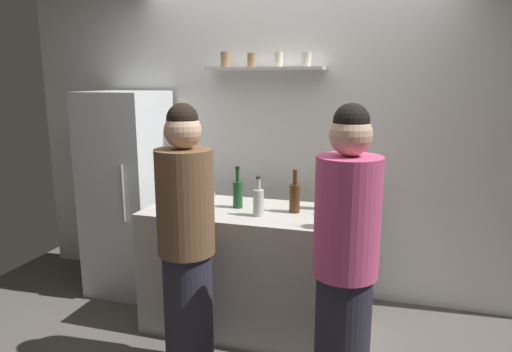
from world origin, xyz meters
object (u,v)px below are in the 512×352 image
(refrigerator, at_px, (128,193))
(person_brown_jacket, at_px, (187,246))
(wine_bottle_green_glass, at_px, (238,193))
(utensil_holder, at_px, (325,218))
(baking_pan, at_px, (189,197))
(water_bottle_plastic, at_px, (320,194))
(person_pink_top, at_px, (345,267))
(wine_bottle_dark_glass, at_px, (347,201))
(wine_bottle_amber_glass, at_px, (295,197))
(wine_bottle_pale_glass, at_px, (258,201))

(refrigerator, height_order, person_brown_jacket, refrigerator)
(person_brown_jacket, bearing_deg, wine_bottle_green_glass, -75.24)
(utensil_holder, bearing_deg, baking_pan, 161.13)
(water_bottle_plastic, bearing_deg, wine_bottle_green_glass, -166.77)
(wine_bottle_green_glass, bearing_deg, person_pink_top, -40.90)
(wine_bottle_dark_glass, bearing_deg, person_brown_jacket, -142.40)
(wine_bottle_dark_glass, relative_size, wine_bottle_green_glass, 0.99)
(wine_bottle_green_glass, bearing_deg, baking_pan, 167.03)
(baking_pan, bearing_deg, utensil_holder, -18.87)
(baking_pan, relative_size, utensil_holder, 1.50)
(person_brown_jacket, bearing_deg, person_pink_top, -161.10)
(wine_bottle_green_glass, relative_size, person_brown_jacket, 0.18)
(utensil_holder, xyz_separation_m, wine_bottle_amber_glass, (-0.25, 0.28, 0.05))
(wine_bottle_green_glass, bearing_deg, person_brown_jacket, -98.13)
(utensil_holder, xyz_separation_m, person_pink_top, (0.18, -0.46, -0.12))
(wine_bottle_green_glass, distance_m, wine_bottle_amber_glass, 0.42)
(utensil_holder, bearing_deg, wine_bottle_green_glass, 157.53)
(person_pink_top, bearing_deg, utensil_holder, 161.59)
(wine_bottle_amber_glass, bearing_deg, utensil_holder, -47.98)
(wine_bottle_amber_glass, distance_m, water_bottle_plastic, 0.21)
(wine_bottle_green_glass, height_order, wine_bottle_pale_glass, wine_bottle_green_glass)
(refrigerator, bearing_deg, baking_pan, -17.07)
(wine_bottle_pale_glass, height_order, water_bottle_plastic, wine_bottle_pale_glass)
(water_bottle_plastic, distance_m, person_brown_jacket, 1.06)
(person_pink_top, bearing_deg, wine_bottle_dark_glass, 145.63)
(refrigerator, xyz_separation_m, wine_bottle_green_glass, (1.09, -0.30, 0.15))
(wine_bottle_pale_glass, bearing_deg, refrigerator, 160.64)
(refrigerator, bearing_deg, water_bottle_plastic, -5.70)
(wine_bottle_amber_glass, height_order, person_brown_jacket, person_brown_jacket)
(baking_pan, distance_m, utensil_holder, 1.16)
(wine_bottle_dark_glass, bearing_deg, water_bottle_plastic, 147.01)
(baking_pan, distance_m, person_pink_top, 1.53)
(water_bottle_plastic, xyz_separation_m, person_pink_top, (0.27, -0.87, -0.16))
(refrigerator, height_order, utensil_holder, refrigerator)
(wine_bottle_pale_glass, relative_size, wine_bottle_amber_glass, 0.90)
(utensil_holder, xyz_separation_m, person_brown_jacket, (-0.76, -0.39, -0.13))
(refrigerator, distance_m, person_pink_top, 2.20)
(refrigerator, relative_size, wine_bottle_green_glass, 5.67)
(refrigerator, relative_size, utensil_holder, 7.54)
(wine_bottle_dark_glass, bearing_deg, wine_bottle_amber_glass, -179.71)
(refrigerator, distance_m, utensil_holder, 1.85)
(utensil_holder, bearing_deg, refrigerator, 161.80)
(refrigerator, xyz_separation_m, person_brown_jacket, (1.00, -0.97, -0.02))
(water_bottle_plastic, height_order, person_pink_top, person_pink_top)
(wine_bottle_pale_glass, bearing_deg, utensil_holder, -14.91)
(utensil_holder, relative_size, water_bottle_plastic, 0.92)
(baking_pan, relative_size, person_brown_jacket, 0.20)
(refrigerator, distance_m, baking_pan, 0.69)
(refrigerator, relative_size, water_bottle_plastic, 6.92)
(wine_bottle_dark_glass, height_order, wine_bottle_green_glass, wine_bottle_green_glass)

